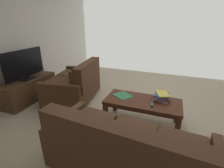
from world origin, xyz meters
TOP-DOWN VIEW (x-y plane):
  - ground_plane at (0.00, 0.00)m, footprint 5.77×5.66m
  - wall_right at (2.88, 0.00)m, footprint 0.12×5.66m
  - sofa_main at (0.02, 1.29)m, footprint 1.86×0.92m
  - loveseat_near at (1.58, -0.16)m, footprint 1.05×1.39m
  - coffee_table at (0.05, 0.21)m, footprint 1.23×0.57m
  - tv_stand at (2.56, 0.20)m, footprint 0.49×1.26m
  - flat_tv at (2.56, 0.20)m, footprint 0.21×0.99m
  - book_stack at (-0.24, 0.08)m, footprint 0.27×0.31m
  - tv_remote at (-0.11, 0.31)m, footprint 0.08×0.17m
  - loose_magazine at (0.41, 0.16)m, footprint 0.38×0.37m

SIDE VIEW (x-z plane):
  - ground_plane at x=0.00m, z-range -0.01..0.00m
  - tv_stand at x=2.56m, z-range 0.00..0.49m
  - sofa_main at x=0.02m, z-range -0.06..0.78m
  - loveseat_near at x=1.58m, z-range -0.07..0.81m
  - coffee_table at x=0.05m, z-range 0.15..0.59m
  - loose_magazine at x=0.41m, z-range 0.44..0.45m
  - tv_remote at x=-0.11m, z-range 0.44..0.46m
  - book_stack at x=-0.24m, z-range 0.44..0.57m
  - flat_tv at x=2.56m, z-range 0.50..1.13m
  - wall_right at x=2.88m, z-range 0.00..2.89m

